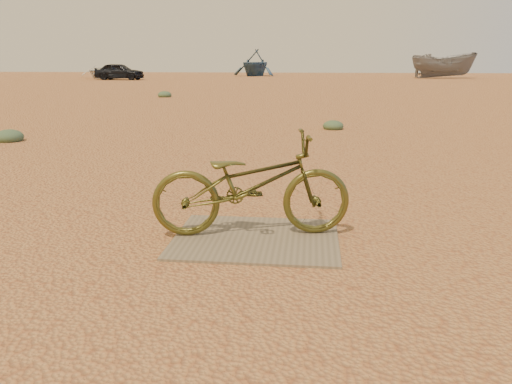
# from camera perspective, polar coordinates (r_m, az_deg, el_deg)

# --- Properties ---
(ground) EXTENTS (120.00, 120.00, 0.00)m
(ground) POSITION_cam_1_polar(r_m,az_deg,el_deg) (4.04, -2.99, -8.22)
(ground) COLOR #BC854B
(ground) RESTS_ON ground
(plywood_board) EXTENTS (1.48, 1.19, 0.02)m
(plywood_board) POSITION_cam_1_polar(r_m,az_deg,el_deg) (4.55, 0.00, -5.32)
(plywood_board) COLOR #76664D
(plywood_board) RESTS_ON ground
(bicycle) EXTENTS (1.88, 0.92, 0.94)m
(bicycle) POSITION_cam_1_polar(r_m,az_deg,el_deg) (4.51, -0.54, 0.90)
(bicycle) COLOR #4D4A1B
(bicycle) RESTS_ON plywood_board
(car) EXTENTS (3.90, 1.70, 1.31)m
(car) POSITION_cam_1_polar(r_m,az_deg,el_deg) (42.40, -15.35, 13.15)
(car) COLOR black
(car) RESTS_ON ground
(boat_near_left) EXTENTS (5.62, 6.35, 1.09)m
(boat_near_left) POSITION_cam_1_polar(r_m,az_deg,el_deg) (45.97, -17.03, 12.99)
(boat_near_left) COLOR silver
(boat_near_left) RESTS_ON ground
(boat_far_left) EXTENTS (5.65, 6.05, 2.58)m
(boat_far_left) POSITION_cam_1_polar(r_m,az_deg,el_deg) (50.46, -0.11, 14.58)
(boat_far_left) COLOR #32516E
(boat_far_left) RESTS_ON ground
(boat_mid_right) EXTENTS (5.85, 2.82, 2.18)m
(boat_mid_right) POSITION_cam_1_polar(r_m,az_deg,el_deg) (47.15, 20.67, 13.39)
(boat_mid_right) COLOR slate
(boat_mid_right) RESTS_ON ground
(kale_a) EXTENTS (0.55, 0.55, 0.30)m
(kale_a) POSITION_cam_1_polar(r_m,az_deg,el_deg) (11.20, -26.33, 5.23)
(kale_a) COLOR #516A48
(kale_a) RESTS_ON ground
(kale_b) EXTENTS (0.48, 0.48, 0.27)m
(kale_b) POSITION_cam_1_polar(r_m,az_deg,el_deg) (11.95, 8.79, 7.12)
(kale_b) COLOR #516A48
(kale_b) RESTS_ON ground
(kale_c) EXTENTS (0.60, 0.60, 0.33)m
(kale_c) POSITION_cam_1_polar(r_m,az_deg,el_deg) (22.45, -10.39, 10.63)
(kale_c) COLOR #516A48
(kale_c) RESTS_ON ground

